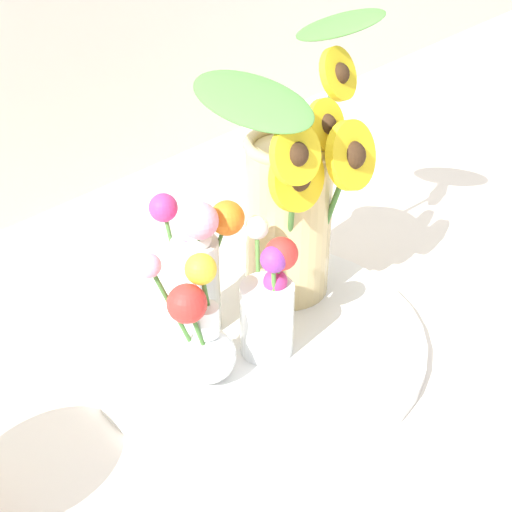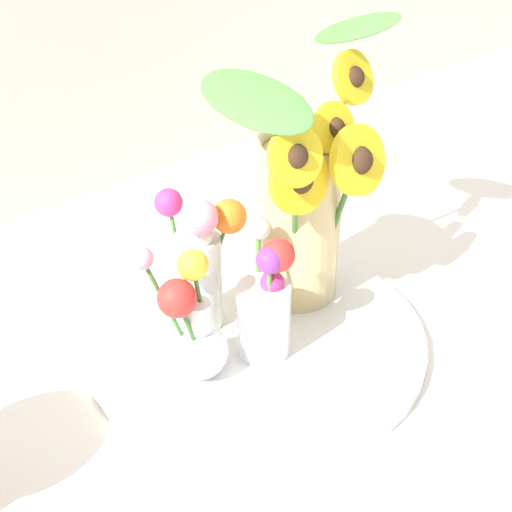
{
  "view_description": "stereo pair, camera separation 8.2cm",
  "coord_description": "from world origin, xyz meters",
  "px_view_note": "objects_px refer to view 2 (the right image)",
  "views": [
    {
      "loc": [
        -0.5,
        -0.34,
        0.58
      ],
      "look_at": [
        0.02,
        0.12,
        0.13
      ],
      "focal_mm": 50.0,
      "sensor_mm": 36.0,
      "label": 1
    },
    {
      "loc": [
        -0.44,
        -0.4,
        0.58
      ],
      "look_at": [
        0.02,
        0.12,
        0.13
      ],
      "focal_mm": 50.0,
      "sensor_mm": 36.0,
      "label": 2
    }
  ],
  "objects_px": {
    "serving_tray": "(256,337)",
    "vase_bulb_right": "(193,328)",
    "vase_small_center": "(264,305)",
    "vase_small_back": "(200,258)",
    "mason_jar_sunflowers": "(301,203)"
  },
  "relations": [
    {
      "from": "mason_jar_sunflowers",
      "to": "vase_bulb_right",
      "type": "xyz_separation_m",
      "value": [
        -0.2,
        -0.04,
        -0.07
      ]
    },
    {
      "from": "serving_tray",
      "to": "vase_bulb_right",
      "type": "height_order",
      "value": "vase_bulb_right"
    },
    {
      "from": "serving_tray",
      "to": "vase_bulb_right",
      "type": "xyz_separation_m",
      "value": [
        -0.1,
        -0.01,
        0.08
      ]
    },
    {
      "from": "vase_small_center",
      "to": "vase_bulb_right",
      "type": "xyz_separation_m",
      "value": [
        -0.09,
        0.02,
        -0.0
      ]
    },
    {
      "from": "vase_bulb_right",
      "to": "mason_jar_sunflowers",
      "type": "bearing_deg",
      "value": 10.85
    },
    {
      "from": "serving_tray",
      "to": "vase_small_back",
      "type": "distance_m",
      "value": 0.13
    },
    {
      "from": "serving_tray",
      "to": "mason_jar_sunflowers",
      "type": "height_order",
      "value": "mason_jar_sunflowers"
    },
    {
      "from": "vase_bulb_right",
      "to": "vase_small_back",
      "type": "distance_m",
      "value": 0.1
    },
    {
      "from": "serving_tray",
      "to": "mason_jar_sunflowers",
      "type": "xyz_separation_m",
      "value": [
        0.1,
        0.03,
        0.14
      ]
    },
    {
      "from": "mason_jar_sunflowers",
      "to": "vase_small_center",
      "type": "relative_size",
      "value": 2.38
    },
    {
      "from": "serving_tray",
      "to": "vase_small_center",
      "type": "xyz_separation_m",
      "value": [
        -0.01,
        -0.03,
        0.08
      ]
    },
    {
      "from": "vase_small_back",
      "to": "mason_jar_sunflowers",
      "type": "bearing_deg",
      "value": -13.22
    },
    {
      "from": "mason_jar_sunflowers",
      "to": "vase_small_back",
      "type": "relative_size",
      "value": 1.96
    },
    {
      "from": "serving_tray",
      "to": "vase_small_center",
      "type": "distance_m",
      "value": 0.08
    },
    {
      "from": "mason_jar_sunflowers",
      "to": "vase_small_center",
      "type": "distance_m",
      "value": 0.14
    }
  ]
}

